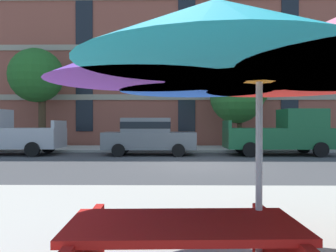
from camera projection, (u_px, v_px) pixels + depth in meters
ground_plane at (198, 165)px, 11.89m from camera, size 120.00×120.00×0.00m
sidewalk_far at (188, 149)px, 18.69m from camera, size 56.00×3.60×0.12m
apartment_building at (183, 45)px, 26.80m from camera, size 46.16×12.08×16.00m
pickup_silver at (3, 134)px, 15.68m from camera, size 5.10×2.12×2.20m
sedan_gray at (149, 135)px, 15.60m from camera, size 4.40×1.98×1.78m
pickup_green at (283, 134)px, 15.53m from camera, size 5.10×2.12×2.20m
street_tree_left at (37, 75)px, 19.00m from camera, size 3.14×3.14×5.91m
street_tree_middle at (238, 91)px, 18.74m from camera, size 3.38×3.23×4.97m
patio_umbrella at (259, 58)px, 2.87m from camera, size 3.75×3.48×2.39m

